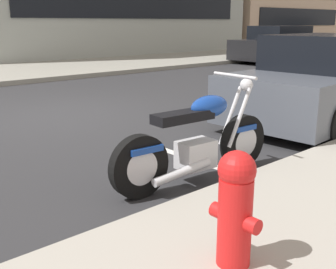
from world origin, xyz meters
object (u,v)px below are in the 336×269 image
object	(u,v)px
parked_motorcycle	(198,142)
car_opposite_curb	(278,45)
parked_car_second_in_row	(327,81)
fire_hydrant	(235,206)

from	to	relation	value
parked_motorcycle	car_opposite_curb	bearing A→B (deg)	34.98
parked_motorcycle	parked_car_second_in_row	bearing A→B (deg)	12.70
fire_hydrant	parked_car_second_in_row	bearing A→B (deg)	22.25
car_opposite_curb	fire_hydrant	size ratio (longest dim) A/B	6.07
car_opposite_curb	fire_hydrant	distance (m)	16.36
car_opposite_curb	parked_motorcycle	bearing A→B (deg)	30.89
parked_motorcycle	fire_hydrant	xyz separation A→B (m)	(-1.14, -1.44, 0.12)
car_opposite_curb	parked_car_second_in_row	bearing A→B (deg)	38.24
parked_motorcycle	fire_hydrant	distance (m)	1.84
parked_motorcycle	car_opposite_curb	world-z (taller)	car_opposite_curb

